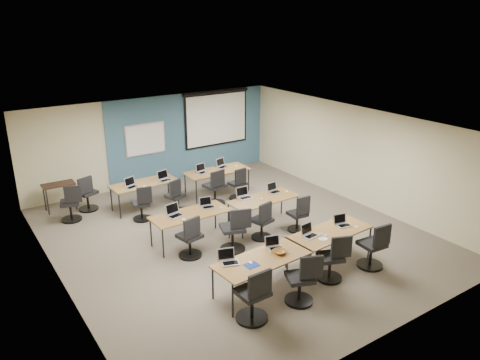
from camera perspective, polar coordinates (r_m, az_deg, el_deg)
floor at (r=11.36m, az=-0.69°, el=-6.71°), size 8.00×9.00×0.02m
ceiling at (r=10.44m, az=-0.75°, el=6.67°), size 8.00×9.00×0.02m
wall_back at (r=14.63m, az=-10.46°, el=4.75°), size 8.00×0.04×2.70m
wall_front at (r=7.80m, az=17.99°, el=-9.79°), size 8.00×0.04×2.70m
wall_left at (r=9.42m, az=-21.61°, el=-4.96°), size 0.04×9.00×2.70m
wall_right at (r=13.33m, az=13.84°, el=3.01°), size 0.04×9.00×2.70m
blue_accent_panel at (r=15.12m, az=-6.07°, el=5.46°), size 5.50×0.04×2.70m
whiteboard at (r=14.43m, az=-11.45°, el=4.88°), size 1.28×0.03×0.98m
projector_screen at (r=15.40m, az=-2.88°, el=7.86°), size 2.40×0.10×1.82m
training_table_front_left at (r=8.89m, az=2.79°, el=-9.77°), size 1.91×0.80×0.73m
training_table_front_right at (r=10.06m, az=10.89°, el=-6.42°), size 1.89×0.79×0.73m
training_table_mid_left at (r=10.80m, az=-6.08°, el=-4.28°), size 1.83×0.76×0.73m
training_table_mid_right at (r=11.59m, az=2.88°, el=-2.46°), size 1.79×0.75×0.73m
training_table_back_left at (r=12.88m, az=-11.58°, el=-0.52°), size 1.80×0.75×0.73m
training_table_back_right at (r=13.61m, az=-2.80°, el=1.00°), size 1.89×0.79×0.73m
laptop_0 at (r=8.71m, az=-1.42°, el=-9.65°), size 0.33×0.28×0.25m
mouse_0 at (r=8.71m, az=1.30°, el=-10.02°), size 0.07×0.10×0.03m
task_chair_0 at (r=8.27m, az=1.70°, el=-14.32°), size 0.57×0.57×1.05m
laptop_1 at (r=9.22m, az=4.23°, el=-7.94°), size 0.30×0.26×0.23m
mouse_1 at (r=9.11m, az=5.42°, el=-8.68°), size 0.09×0.11×0.03m
task_chair_1 at (r=8.80m, az=7.62°, el=-12.32°), size 0.56×0.53×1.01m
laptop_2 at (r=9.78m, az=8.43°, el=-6.40°), size 0.32×0.27×0.24m
mouse_2 at (r=9.83m, az=10.35°, el=-6.67°), size 0.07×0.10×0.03m
task_chair_2 at (r=9.58m, az=11.24°, el=-9.72°), size 0.55×0.52×1.00m
laptop_3 at (r=10.36m, az=12.36°, el=-5.11°), size 0.30×0.26×0.23m
mouse_3 at (r=10.35m, az=14.01°, el=-5.56°), size 0.08×0.10×0.03m
task_chair_3 at (r=10.21m, az=15.97°, el=-8.12°), size 0.54×0.54×1.02m
laptop_4 at (r=10.69m, az=-8.03°, el=-3.99°), size 0.35×0.30×0.26m
mouse_4 at (r=10.46m, az=-6.86°, el=-4.79°), size 0.08×0.11×0.04m
task_chair_4 at (r=10.27m, az=-6.06°, el=-7.33°), size 0.51×0.51×0.99m
laptop_5 at (r=11.07m, az=-4.03°, el=-3.02°), size 0.30×0.25×0.23m
mouse_5 at (r=11.02m, az=-2.31°, el=-3.35°), size 0.07×0.10×0.03m
task_chair_5 at (r=10.46m, az=-0.68°, el=-6.49°), size 0.60×0.58×1.05m
laptop_6 at (r=11.58m, az=0.49°, el=-1.86°), size 0.34×0.29×0.26m
mouse_6 at (r=11.51m, az=2.66°, el=-2.30°), size 0.08×0.10×0.03m
task_chair_6 at (r=11.01m, az=2.77°, el=-5.33°), size 0.49×0.49×0.97m
laptop_7 at (r=11.97m, az=4.13°, el=-1.20°), size 0.31×0.26×0.23m
mouse_7 at (r=12.03m, az=5.73°, el=-1.38°), size 0.07×0.09×0.03m
task_chair_7 at (r=11.47m, az=7.18°, el=-4.46°), size 0.46×0.46×0.95m
laptop_8 at (r=12.61m, az=-13.13°, el=-0.57°), size 0.33×0.28×0.25m
mouse_8 at (r=12.58m, az=-11.57°, el=-0.74°), size 0.08×0.11×0.03m
task_chair_8 at (r=12.23m, az=-11.83°, el=-3.15°), size 0.46×0.46×0.95m
laptop_9 at (r=12.94m, az=-9.24°, el=0.25°), size 0.34×0.29×0.26m
mouse_9 at (r=12.94m, az=-7.62°, el=0.08°), size 0.08×0.11×0.03m
task_chair_9 at (r=12.57m, az=-7.91°, el=-2.24°), size 0.49×0.47×0.95m
laptop_10 at (r=13.44m, az=-4.66°, el=1.19°), size 0.32×0.27×0.24m
mouse_10 at (r=13.43m, az=-4.19°, el=0.96°), size 0.07×0.11×0.04m
task_chair_10 at (r=12.92m, az=-3.00°, el=-1.23°), size 0.58×0.58×1.05m
laptop_11 at (r=13.88m, az=-2.22°, el=1.85°), size 0.33×0.28×0.25m
mouse_11 at (r=13.95m, az=-0.48°, el=1.74°), size 0.06×0.09×0.03m
task_chair_11 at (r=13.31m, az=-0.21°, el=-0.77°), size 0.47×0.47×0.96m
blue_mousepad at (r=8.65m, az=1.44°, el=-10.33°), size 0.26×0.22×0.01m
snack_bowl at (r=9.05m, az=4.88°, el=-8.68°), size 0.31×0.31×0.08m
snack_plate at (r=9.71m, az=10.09°, el=-7.07°), size 0.23×0.23×0.01m
coffee_cup at (r=9.78m, az=9.89°, el=-6.60°), size 0.07×0.07×0.06m
utility_table at (r=13.41m, az=-21.25°, el=-0.87°), size 0.84×0.46×0.75m
spare_chair_a at (r=13.20m, az=-18.14°, el=-1.89°), size 0.54×0.52×1.00m
spare_chair_b at (r=12.68m, az=-19.89°, el=-3.01°), size 0.52×0.52×1.00m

